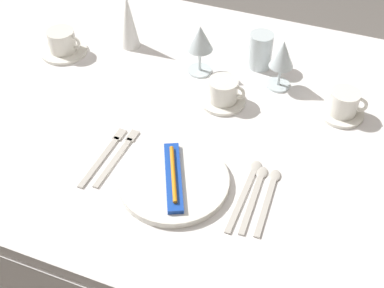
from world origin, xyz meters
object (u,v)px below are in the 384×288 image
object	(u,v)px
toothbrush_package	(173,176)
coffee_cup_right	(62,41)
spoon_dessert	(256,190)
wine_glass_left	(200,40)
coffee_cup_left	(345,102)
drink_tumbler	(260,51)
wine_glass_centre	(282,56)
spoon_soup	(247,186)
coffee_cup_far	(224,90)
fork_outer	(119,155)
spoon_tea	(270,193)
napkin_folded	(129,21)
fork_inner	(105,154)
dinner_plate	(174,181)

from	to	relation	value
toothbrush_package	coffee_cup_right	bearing A→B (deg)	144.43
spoon_dessert	wine_glass_left	world-z (taller)	wine_glass_left
coffee_cup_left	drink_tumbler	world-z (taller)	drink_tumbler
wine_glass_centre	coffee_cup_left	bearing A→B (deg)	-17.49
spoon_soup	coffee_cup_far	xyz separation A→B (m)	(-0.15, 0.27, 0.04)
fork_outer	spoon_dessert	world-z (taller)	spoon_dessert
fork_outer	wine_glass_left	xyz separation A→B (m)	(0.07, 0.40, 0.10)
spoon_soup	spoon_dessert	world-z (taller)	same
spoon_tea	coffee_cup_left	size ratio (longest dim) A/B	2.06
spoon_soup	napkin_folded	world-z (taller)	napkin_folded
spoon_soup	coffee_cup_left	world-z (taller)	coffee_cup_left
spoon_tea	wine_glass_left	xyz separation A→B (m)	(-0.32, 0.38, 0.10)
coffee_cup_right	fork_inner	bearing A→B (deg)	-46.87
coffee_cup_far	spoon_tea	bearing A→B (deg)	-53.17
drink_tumbler	toothbrush_package	bearing A→B (deg)	-96.44
coffee_cup_far	drink_tumbler	xyz separation A→B (m)	(0.05, 0.20, 0.01)
wine_glass_centre	napkin_folded	distance (m)	0.49
dinner_plate	coffee_cup_left	world-z (taller)	coffee_cup_left
coffee_cup_left	wine_glass_left	bearing A→B (deg)	174.08
spoon_soup	spoon_tea	world-z (taller)	same
fork_inner	spoon_dessert	xyz separation A→B (m)	(0.38, 0.02, -0.00)
coffee_cup_right	wine_glass_centre	distance (m)	0.67
dinner_plate	coffee_cup_far	world-z (taller)	coffee_cup_far
toothbrush_package	wine_glass_left	xyz separation A→B (m)	(-0.10, 0.43, 0.08)
drink_tumbler	wine_glass_centre	bearing A→B (deg)	-43.72
coffee_cup_right	drink_tumbler	size ratio (longest dim) A/B	0.98
wine_glass_centre	coffee_cup_far	bearing A→B (deg)	-134.72
spoon_soup	spoon_tea	xyz separation A→B (m)	(0.05, -0.00, -0.00)
dinner_plate	spoon_tea	size ratio (longest dim) A/B	1.27
coffee_cup_right	coffee_cup_far	distance (m)	0.54
wine_glass_left	dinner_plate	bearing A→B (deg)	-77.40
wine_glass_left	drink_tumbler	xyz separation A→B (m)	(0.16, 0.09, -0.05)
dinner_plate	fork_inner	world-z (taller)	dinner_plate
wine_glass_centre	wine_glass_left	distance (m)	0.23
wine_glass_left	fork_outer	bearing A→B (deg)	-99.28
dinner_plate	spoon_soup	xyz separation A→B (m)	(0.16, 0.05, -0.01)
fork_inner	drink_tumbler	xyz separation A→B (m)	(0.25, 0.50, 0.05)
coffee_cup_left	coffee_cup_far	distance (m)	0.32
coffee_cup_left	coffee_cup_far	bearing A→B (deg)	-168.32
napkin_folded	spoon_dessert	bearing A→B (deg)	-39.16
coffee_cup_left	coffee_cup_right	world-z (taller)	coffee_cup_right
dinner_plate	coffee_cup_far	distance (m)	0.33
coffee_cup_left	napkin_folded	size ratio (longest dim) A/B	0.57
toothbrush_package	napkin_folded	world-z (taller)	napkin_folded
fork_outer	coffee_cup_left	world-z (taller)	coffee_cup_left
fork_outer	spoon_tea	world-z (taller)	spoon_tea
drink_tumbler	spoon_tea	bearing A→B (deg)	-71.40
fork_outer	fork_inner	world-z (taller)	same
wine_glass_left	napkin_folded	xyz separation A→B (m)	(-0.25, 0.05, -0.02)
spoon_soup	spoon_dessert	size ratio (longest dim) A/B	1.10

